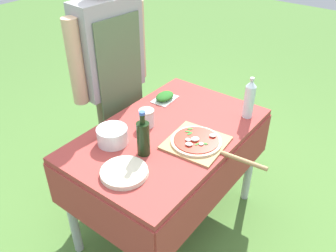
{
  "coord_description": "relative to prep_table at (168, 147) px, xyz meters",
  "views": [
    {
      "loc": [
        -1.35,
        -1.02,
        1.94
      ],
      "look_at": [
        -0.0,
        0.0,
        0.8
      ],
      "focal_mm": 38.0,
      "sensor_mm": 36.0,
      "label": 1
    }
  ],
  "objects": [
    {
      "name": "ground_plane",
      "position": [
        0.0,
        0.0,
        -0.65
      ],
      "size": [
        12.0,
        12.0,
        0.0
      ],
      "primitive_type": "plane",
      "color": "#517F38"
    },
    {
      "name": "prep_table",
      "position": [
        0.0,
        0.0,
        0.0
      ],
      "size": [
        1.2,
        0.77,
        0.76
      ],
      "color": "#A83D38",
      "rests_on": "ground"
    },
    {
      "name": "person_cook",
      "position": [
        0.13,
        0.57,
        0.3
      ],
      "size": [
        0.6,
        0.23,
        1.61
      ],
      "rotation": [
        0.0,
        0.0,
        3.04
      ],
      "color": "#70604C",
      "rests_on": "ground"
    },
    {
      "name": "pizza_on_peel",
      "position": [
        -0.0,
        -0.21,
        0.13
      ],
      "size": [
        0.33,
        0.58,
        0.05
      ],
      "rotation": [
        0.0,
        0.0,
        0.09
      ],
      "color": "tan",
      "rests_on": "prep_table"
    },
    {
      "name": "oil_bottle",
      "position": [
        -0.24,
        -0.02,
        0.22
      ],
      "size": [
        0.07,
        0.07,
        0.26
      ],
      "color": "black",
      "rests_on": "prep_table"
    },
    {
      "name": "water_bottle",
      "position": [
        0.43,
        -0.29,
        0.24
      ],
      "size": [
        0.06,
        0.06,
        0.26
      ],
      "color": "silver",
      "rests_on": "prep_table"
    },
    {
      "name": "herb_container",
      "position": [
        0.28,
        0.24,
        0.14
      ],
      "size": [
        0.18,
        0.13,
        0.05
      ],
      "rotation": [
        0.0,
        0.0,
        0.07
      ],
      "color": "silver",
      "rests_on": "prep_table"
    },
    {
      "name": "mixing_tub",
      "position": [
        -0.27,
        0.18,
        0.16
      ],
      "size": [
        0.17,
        0.17,
        0.09
      ],
      "primitive_type": "cylinder",
      "color": "silver",
      "rests_on": "prep_table"
    },
    {
      "name": "plate_stack",
      "position": [
        -0.43,
        -0.05,
        0.13
      ],
      "size": [
        0.24,
        0.24,
        0.02
      ],
      "color": "beige",
      "rests_on": "prep_table"
    },
    {
      "name": "sauce_jar",
      "position": [
        -0.02,
        0.14,
        0.16
      ],
      "size": [
        0.09,
        0.09,
        0.11
      ],
      "color": "silver",
      "rests_on": "prep_table"
    }
  ]
}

